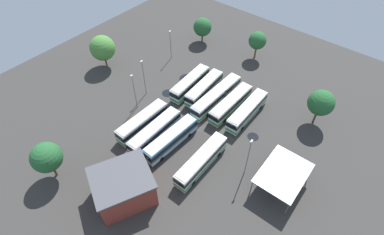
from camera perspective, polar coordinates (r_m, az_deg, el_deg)
ground_plane at (r=63.77m, az=0.69°, el=-0.96°), size 96.58×96.58×0.00m
bus_row0_slot0 at (r=70.19m, az=-0.38°, el=6.53°), size 12.36×3.43×3.46m
bus_row0_slot1 at (r=68.92m, az=2.34°, el=5.58°), size 12.04×3.41×3.46m
bus_row0_slot2 at (r=67.11m, az=4.70°, el=4.07°), size 15.29×2.80×3.46m
bus_row0_slot3 at (r=65.65m, az=7.40°, el=2.60°), size 12.84×2.77×3.46m
bus_row0_slot4 at (r=64.66m, az=10.48°, el=1.26°), size 12.68×2.91×3.46m
bus_row1_slot0 at (r=62.24m, az=-9.43°, el=-0.83°), size 12.35×2.80×3.46m
bus_row1_slot1 at (r=60.12m, az=-7.10°, el=-2.69°), size 12.84×2.78×3.46m
bus_row1_slot2 at (r=58.56m, az=-4.03°, el=-4.15°), size 12.80×3.18×3.46m
bus_row1_slot4 at (r=55.38m, az=1.78°, el=-8.25°), size 12.95×2.85×3.46m
depot_building at (r=52.38m, az=-12.93°, el=-12.76°), size 12.29×11.74×5.95m
maintenance_shelter at (r=53.98m, az=17.07°, el=-10.13°), size 9.90×7.38×3.86m
lamp_post_far_corner at (r=78.90m, az=-4.13°, el=13.88°), size 0.56×0.28×8.09m
lamp_post_by_building at (r=67.86m, az=-9.18°, el=7.73°), size 0.56×0.28×9.27m
lamp_post_near_entrance at (r=64.77m, az=-10.95°, el=5.09°), size 0.56×0.28×9.09m
lamp_post_mid_lot at (r=52.91m, az=10.67°, el=-7.22°), size 0.56×0.28×9.27m
tree_west_edge at (r=65.32m, az=23.41°, el=2.58°), size 5.33×5.33×8.25m
tree_northeast at (r=80.44m, az=12.39°, el=14.14°), size 4.53×4.53×7.40m
tree_northwest at (r=78.56m, az=-16.71°, el=12.58°), size 6.20×6.20×8.49m
tree_south_edge at (r=57.04m, az=-26.01°, el=-6.87°), size 5.35×5.35×8.13m
tree_east_edge at (r=85.72m, az=2.01°, el=16.85°), size 5.01×5.01×6.96m
puddle_back_corner at (r=74.37m, az=-0.94°, el=7.40°), size 3.88×3.88×0.01m
puddle_near_shelter at (r=62.42m, az=11.54°, el=-3.63°), size 2.35×2.35×0.01m
puddle_centre_drain at (r=70.56m, az=-4.63°, el=4.63°), size 2.77×2.77×0.01m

